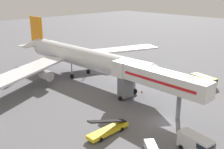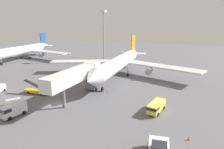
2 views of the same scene
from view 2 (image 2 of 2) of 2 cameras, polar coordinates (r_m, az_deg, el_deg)
The scene contains 11 objects.
ground_plane at distance 42.15m, azimuth -16.41°, elevation -8.71°, with size 300.00×300.00×0.00m, color slate.
airplane_at_gate at distance 61.47m, azimuth 2.54°, elevation 3.74°, with size 51.54×47.30×12.58m.
jet_bridge at distance 42.71m, azimuth -10.36°, elevation -0.33°, with size 3.49×18.55×7.24m.
belt_loader_truck at distance 49.89m, azimuth -21.86°, elevation -4.58°, with size 6.89×1.76×3.25m.
service_van_far_left at distance 39.46m, azimuth -27.92°, elevation -9.40°, with size 2.59×4.72×2.37m.
service_van_near_left at distance 37.79m, azimuth 13.19°, elevation -9.43°, with size 2.93×5.86×1.91m.
baggage_cart_far_right at distance 44.92m, azimuth -27.77°, elevation -7.32°, with size 2.70×2.97×1.39m.
safety_cone_alpha at distance 31.12m, azimuth 22.29°, elevation -17.46°, with size 0.37×0.37×0.57m.
safety_cone_bravo at distance 47.12m, azimuth -1.43°, elevation -5.25°, with size 0.34×0.34×0.53m.
airplane_background at distance 103.33m, azimuth -25.14°, elevation 6.75°, with size 49.00×45.64×12.22m.
apron_light_mast at distance 90.29m, azimuth -2.62°, elevation 14.62°, with size 2.40×2.40×23.17m.
Camera 2 is at (24.80, -29.97, 16.23)m, focal length 30.13 mm.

